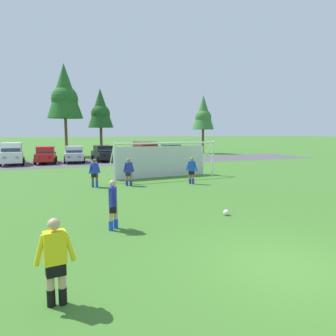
% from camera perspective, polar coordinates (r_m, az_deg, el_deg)
% --- Properties ---
extents(ground_plane, '(400.00, 400.00, 0.00)m').
position_cam_1_polar(ground_plane, '(21.27, -7.58, -1.94)').
color(ground_plane, '#3D7028').
extents(parking_lot_strip, '(52.00, 8.40, 0.01)m').
position_cam_1_polar(parking_lot_strip, '(33.37, -12.83, 1.07)').
color(parking_lot_strip, '#4C4C51').
rests_on(parking_lot_strip, ground).
extents(soccer_ball, '(0.22, 0.22, 0.22)m').
position_cam_1_polar(soccer_ball, '(12.03, 10.80, -8.14)').
color(soccer_ball, white).
rests_on(soccer_ball, ground).
extents(soccer_goal, '(7.53, 2.44, 2.57)m').
position_cam_1_polar(soccer_goal, '(21.41, -1.03, 1.66)').
color(soccer_goal, white).
rests_on(soccer_goal, ground).
extents(referee, '(0.74, 0.28, 1.64)m').
position_cam_1_polar(referee, '(6.13, -20.26, -16.15)').
color(referee, tan).
rests_on(referee, ground).
extents(player_striker_near, '(0.74, 0.36, 1.64)m').
position_cam_1_polar(player_striker_near, '(18.26, -7.34, -0.74)').
color(player_striker_near, '#936B4C').
rests_on(player_striker_near, ground).
extents(player_midfield_center, '(0.35, 0.71, 1.64)m').
position_cam_1_polar(player_midfield_center, '(10.14, -10.23, -6.77)').
color(player_midfield_center, tan).
rests_on(player_midfield_center, ground).
extents(player_defender_far, '(0.73, 0.38, 1.64)m').
position_cam_1_polar(player_defender_far, '(18.16, -13.54, -0.91)').
color(player_defender_far, brown).
rests_on(player_defender_far, ground).
extents(player_winger_left, '(0.59, 0.57, 1.64)m').
position_cam_1_polar(player_winger_left, '(18.80, 4.43, -0.49)').
color(player_winger_left, '#936B4C').
rests_on(player_winger_left, ground).
extents(parked_car_slot_far_left, '(2.28, 4.67, 2.16)m').
position_cam_1_polar(parked_car_slot_far_left, '(33.62, -27.10, 2.45)').
color(parked_car_slot_far_left, silver).
rests_on(parked_car_slot_far_left, ground).
extents(parked_car_slot_left, '(2.28, 4.32, 1.72)m').
position_cam_1_polar(parked_car_slot_left, '(33.70, -21.85, 2.30)').
color(parked_car_slot_left, red).
rests_on(parked_car_slot_left, ground).
extents(parked_car_slot_center_left, '(2.23, 4.30, 1.72)m').
position_cam_1_polar(parked_car_slot_center_left, '(33.67, -17.14, 2.48)').
color(parked_car_slot_center_left, '#B2B2BC').
rests_on(parked_car_slot_center_left, ground).
extents(parked_car_slot_center, '(2.29, 4.33, 1.72)m').
position_cam_1_polar(parked_car_slot_center, '(34.31, -11.98, 2.71)').
color(parked_car_slot_center, black).
rests_on(parked_car_slot_center, ground).
extents(parked_car_slot_center_right, '(2.41, 4.74, 2.16)m').
position_cam_1_polar(parked_car_slot_center_right, '(33.50, -4.22, 3.15)').
color(parked_car_slot_center_right, maroon).
rests_on(parked_car_slot_center_right, ground).
extents(parked_car_slot_right, '(2.15, 4.26, 1.72)m').
position_cam_1_polar(parked_car_slot_right, '(36.57, 0.66, 3.09)').
color(parked_car_slot_right, '#194C2D').
rests_on(parked_car_slot_right, ground).
extents(tree_mid_left, '(4.49, 4.49, 11.99)m').
position_cam_1_polar(tree_mid_left, '(42.75, -18.75, 13.15)').
color(tree_mid_left, brown).
rests_on(tree_mid_left, ground).
extents(tree_center_back, '(3.43, 3.43, 9.14)m').
position_cam_1_polar(tree_center_back, '(43.53, -12.49, 10.62)').
color(tree_center_back, brown).
rests_on(tree_center_back, ground).
extents(tree_mid_right, '(3.24, 3.24, 8.64)m').
position_cam_1_polar(tree_mid_right, '(46.57, 6.60, 10.03)').
color(tree_mid_right, brown).
rests_on(tree_mid_right, ground).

